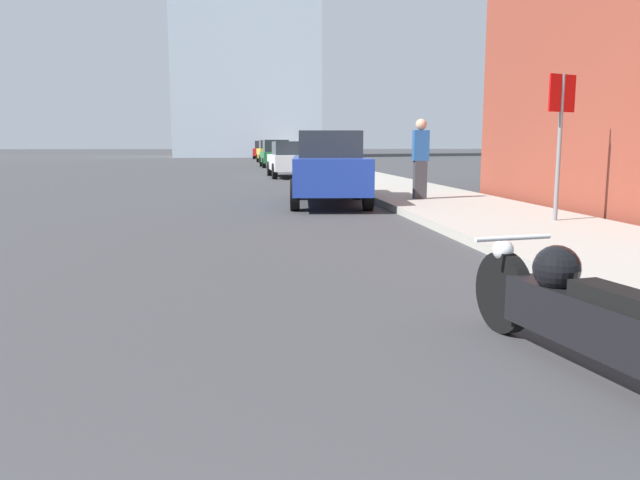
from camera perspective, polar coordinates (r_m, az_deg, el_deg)
sidewalk at (r=39.80m, az=-0.24°, el=6.81°), size 3.01×240.00×0.15m
motorcycle at (r=4.26m, az=22.48°, el=-5.95°), size 0.70×2.28×0.76m
parked_car_blue at (r=14.74m, az=0.82°, el=6.63°), size 2.08×4.69×1.71m
parked_car_white at (r=27.21m, az=-2.64°, el=7.41°), size 2.00×4.59×1.54m
parked_car_green at (r=39.43m, az=-4.08°, el=7.86°), size 1.95×4.36×1.69m
parked_car_yellow at (r=49.78m, az=-4.65°, el=8.07°), size 2.02×4.21×1.74m
parked_car_red at (r=62.96m, az=-5.18°, el=8.19°), size 2.24×4.59×1.77m
stop_sign at (r=11.11m, az=21.13°, el=10.03°), size 0.57×0.26×2.38m
pedestrian at (r=14.75m, az=9.17°, el=7.47°), size 0.36×0.26×1.84m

